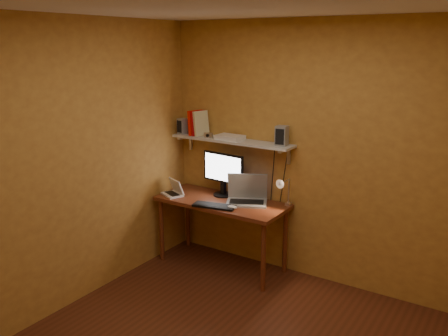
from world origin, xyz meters
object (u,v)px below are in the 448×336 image
Objects in this scene: desk_lamp at (284,189)px; shelf_camera at (208,135)px; keyboard at (214,206)px; mouse at (232,207)px; monitor at (223,172)px; laptop at (247,195)px; netbook at (174,191)px; speaker_left at (183,126)px; speaker_right at (282,136)px; router at (230,137)px; wall_shelf at (232,141)px; desk at (222,208)px.

shelf_camera is at bearing 179.49° from desk_lamp.
keyboard is 0.19m from mouse.
shelf_camera reaches higher than keyboard.
monitor is 0.39m from laptop.
netbook is at bearing -142.50° from monitor.
keyboard is at bearing -16.24° from speaker_left.
mouse is at bearing -8.09° from speaker_left.
laptop is 1.10m from speaker_left.
laptop is at bearing -4.15° from shelf_camera.
keyboard is 2.21× the size of speaker_right.
netbook is at bearing 167.47° from mouse.
laptop is 0.64m from router.
mouse is at bearing 2.35° from keyboard.
laptop is at bearing -20.91° from wall_shelf.
mouse is (0.24, -0.36, -0.59)m from wall_shelf.
mouse is (0.78, -0.04, -0.03)m from netbook.
desk is 0.39m from monitor.
laptop is 2.53× the size of speaker_right.
speaker_left is 0.39m from shelf_camera.
desk is 0.31m from mouse.
monitor reaches higher than laptop.
keyboard is at bearing -149.44° from laptop.
speaker_left is at bearing 148.71° from mouse.
speaker_right is (0.33, 0.10, 0.65)m from laptop.
wall_shelf reaches higher than desk.
keyboard is at bearing -150.65° from desk_lamp.
wall_shelf is 4.96× the size of router.
desk is at bearing 174.22° from laptop.
mouse is at bearing -138.74° from speaker_right.
netbook is (-0.54, -0.13, 0.14)m from desk.
desk is at bearing -2.26° from speaker_left.
desk_lamp is 1.02m from shelf_camera.
netbook reaches higher than desk.
mouse is (-0.02, -0.26, -0.06)m from laptop.
speaker_right is 2.05× the size of shelf_camera.
shelf_camera is at bearing 139.18° from mouse.
speaker_left is (-0.88, 0.35, 0.69)m from mouse.
router is (-0.25, 0.35, 0.63)m from mouse.
monitor is at bearing 117.53° from desk.
monitor reaches higher than mouse.
wall_shelf is 13.49× the size of mouse.
desk_lamp is 0.81m from router.
desk is 7.06× the size of speaker_right.
laptop is 1.34× the size of desk_lamp.
speaker_right is (0.58, 0.20, 0.81)m from desk.
monitor is 0.43m from shelf_camera.
desk_lamp is (0.66, -0.07, -0.40)m from wall_shelf.
monitor is 0.71m from speaker_left.
desk_lamp is 3.88× the size of shelf_camera.
monitor reaches higher than desk_lamp.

